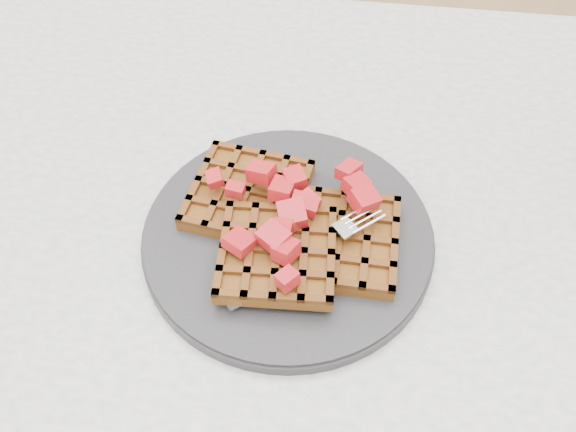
# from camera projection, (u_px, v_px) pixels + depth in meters

# --- Properties ---
(table) EXTENTS (1.20, 0.80, 0.75)m
(table) POSITION_uv_depth(u_px,v_px,m) (378.00, 291.00, 0.73)
(table) COLOR silver
(table) RESTS_ON ground
(plate) EXTENTS (0.29, 0.29, 0.02)m
(plate) POSITION_uv_depth(u_px,v_px,m) (288.00, 236.00, 0.63)
(plate) COLOR #232326
(plate) RESTS_ON table
(waffles) EXTENTS (0.22, 0.19, 0.03)m
(waffles) POSITION_uv_depth(u_px,v_px,m) (288.00, 227.00, 0.61)
(waffles) COLOR brown
(waffles) RESTS_ON plate
(strawberry_pile) EXTENTS (0.15, 0.15, 0.02)m
(strawberry_pile) POSITION_uv_depth(u_px,v_px,m) (288.00, 207.00, 0.60)
(strawberry_pile) COLOR #930009
(strawberry_pile) RESTS_ON waffles
(fork) EXTENTS (0.15, 0.14, 0.02)m
(fork) POSITION_uv_depth(u_px,v_px,m) (316.00, 256.00, 0.60)
(fork) COLOR silver
(fork) RESTS_ON plate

